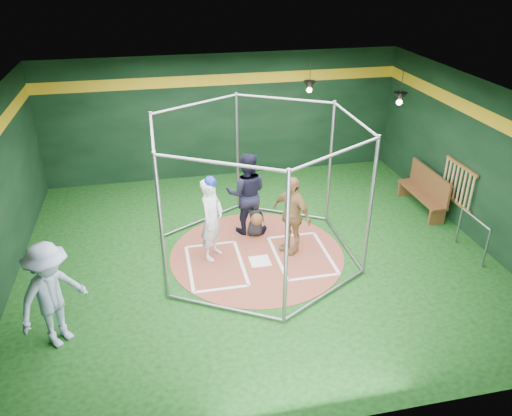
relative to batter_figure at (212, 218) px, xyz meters
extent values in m
cube|color=#0C360C|center=(0.94, -0.12, -0.96)|extent=(10.00, 9.00, 0.02)
cube|color=black|center=(0.94, -0.12, 2.55)|extent=(10.00, 9.00, 0.02)
cube|color=black|center=(0.94, 4.38, 0.80)|extent=(10.00, 0.10, 3.50)
cube|color=black|center=(0.94, -4.62, 0.80)|extent=(10.00, 0.10, 3.50)
cube|color=black|center=(5.94, -0.12, 0.80)|extent=(0.10, 9.00, 3.50)
cube|color=gold|center=(0.94, 4.35, 1.85)|extent=(10.00, 0.01, 0.30)
cube|color=gold|center=(5.91, -0.12, 1.85)|extent=(0.01, 9.00, 0.30)
cylinder|color=brown|center=(0.94, -0.12, -0.95)|extent=(3.80, 3.80, 0.01)
cube|color=white|center=(0.94, -0.42, -0.93)|extent=(0.43, 0.43, 0.01)
cube|color=white|center=(-0.01, 0.48, -0.93)|extent=(1.10, 0.07, 0.01)
cube|color=white|center=(-0.01, -1.22, -0.93)|extent=(1.10, 0.07, 0.01)
cube|color=white|center=(-0.56, -0.37, -0.93)|extent=(0.07, 1.70, 0.01)
cube|color=white|center=(0.54, -0.37, -0.93)|extent=(0.07, 1.70, 0.01)
cube|color=white|center=(1.89, 0.48, -0.93)|extent=(1.10, 0.07, 0.01)
cube|color=white|center=(1.89, -1.22, -0.93)|extent=(1.10, 0.07, 0.01)
cube|color=white|center=(1.34, -0.37, -0.93)|extent=(0.07, 1.70, 0.01)
cube|color=white|center=(2.44, -0.37, -0.93)|extent=(0.07, 1.70, 0.01)
cylinder|color=gray|center=(2.94, 1.03, 0.55)|extent=(0.07, 0.07, 3.00)
cylinder|color=gray|center=(0.94, 2.18, 0.55)|extent=(0.07, 0.07, 3.00)
cylinder|color=gray|center=(-1.05, 1.03, 0.55)|extent=(0.07, 0.07, 3.00)
cylinder|color=gray|center=(-1.05, -1.27, 0.55)|extent=(0.07, 0.07, 3.00)
cylinder|color=gray|center=(0.94, -2.42, 0.55)|extent=(0.07, 0.07, 3.00)
cylinder|color=gray|center=(2.94, -1.27, 0.55)|extent=(0.07, 0.07, 3.00)
cylinder|color=gray|center=(1.94, 1.60, 2.00)|extent=(2.02, 1.20, 0.06)
cylinder|color=gray|center=(1.94, 1.60, -0.90)|extent=(2.02, 1.20, 0.06)
cylinder|color=gray|center=(-0.05, 1.60, 2.00)|extent=(2.02, 1.20, 0.06)
cylinder|color=gray|center=(-0.05, 1.60, -0.90)|extent=(2.02, 1.20, 0.06)
cylinder|color=gray|center=(-1.05, -0.12, 2.00)|extent=(0.06, 2.30, 0.06)
cylinder|color=gray|center=(-1.05, -0.12, -0.90)|extent=(0.06, 2.30, 0.06)
cylinder|color=gray|center=(-0.05, -1.85, 2.00)|extent=(2.02, 1.20, 0.06)
cylinder|color=gray|center=(-0.05, -1.85, -0.90)|extent=(2.02, 1.20, 0.06)
cylinder|color=gray|center=(1.94, -1.85, 2.00)|extent=(2.02, 1.20, 0.06)
cylinder|color=gray|center=(1.94, -1.85, -0.90)|extent=(2.02, 1.20, 0.06)
cylinder|color=gray|center=(2.94, -0.12, 2.00)|extent=(0.06, 2.30, 0.06)
cylinder|color=gray|center=(2.94, -0.12, -0.90)|extent=(0.06, 2.30, 0.06)
cube|color=brown|center=(5.88, 0.28, 0.55)|extent=(0.05, 1.25, 0.08)
cube|color=brown|center=(5.88, 0.28, -0.35)|extent=(0.05, 1.25, 0.08)
cylinder|color=tan|center=(5.86, -0.27, 0.10)|extent=(0.06, 0.06, 0.85)
cylinder|color=tan|center=(5.86, -0.12, 0.10)|extent=(0.06, 0.06, 0.85)
cylinder|color=tan|center=(5.86, 0.04, 0.10)|extent=(0.06, 0.06, 0.85)
cylinder|color=tan|center=(5.86, 0.20, 0.10)|extent=(0.06, 0.06, 0.85)
cylinder|color=tan|center=(5.86, 0.35, 0.10)|extent=(0.06, 0.06, 0.85)
cylinder|color=tan|center=(5.86, 0.51, 0.10)|extent=(0.06, 0.06, 0.85)
cylinder|color=tan|center=(5.86, 0.67, 0.10)|extent=(0.06, 0.06, 0.85)
cylinder|color=tan|center=(5.86, 0.83, 0.10)|extent=(0.06, 0.06, 0.85)
cone|color=black|center=(3.14, 3.48, 1.80)|extent=(0.34, 0.34, 0.22)
sphere|color=#FFD899|center=(3.14, 3.48, 1.67)|extent=(0.14, 0.14, 0.14)
cylinder|color=black|center=(3.14, 3.48, 2.15)|extent=(0.02, 0.02, 0.70)
cone|color=black|center=(4.94, 1.88, 1.80)|extent=(0.34, 0.34, 0.22)
sphere|color=#FFD899|center=(4.94, 1.88, 1.67)|extent=(0.14, 0.14, 0.14)
cylinder|color=black|center=(4.94, 1.88, 2.15)|extent=(0.02, 0.02, 0.70)
imported|color=silver|center=(0.00, 0.00, -0.03)|extent=(0.74, 0.80, 1.82)
sphere|color=navy|center=(0.00, 0.00, 0.82)|extent=(0.26, 0.26, 0.26)
imported|color=tan|center=(1.70, -0.10, -0.06)|extent=(0.93, 1.10, 1.77)
imported|color=black|center=(1.07, 0.71, -0.47)|extent=(0.51, 0.38, 0.94)
sphere|color=brown|center=(1.07, 0.46, -0.40)|extent=(0.28, 0.28, 0.28)
imported|color=black|center=(0.93, 0.93, 0.04)|extent=(1.07, 0.90, 1.96)
imported|color=#98AACA|center=(-2.89, -2.08, 0.01)|extent=(1.38, 1.39, 1.93)
cube|color=brown|center=(5.49, 1.11, -0.53)|extent=(0.42, 1.82, 0.06)
cube|color=brown|center=(5.67, 1.11, -0.19)|extent=(0.06, 1.82, 0.61)
cube|color=brown|center=(5.49, 0.30, -0.75)|extent=(0.40, 0.08, 0.40)
cube|color=brown|center=(5.49, 1.92, -0.75)|extent=(0.40, 0.08, 0.40)
cylinder|color=gray|center=(5.49, -1.58, -0.50)|extent=(0.05, 0.05, 0.91)
cylinder|color=gray|center=(5.49, -0.58, -0.50)|extent=(0.05, 0.05, 0.91)
cylinder|color=gray|center=(5.49, -1.08, -0.07)|extent=(0.05, 1.01, 0.05)
camera|label=1|loc=(-1.01, -9.15, 5.02)|focal=35.00mm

